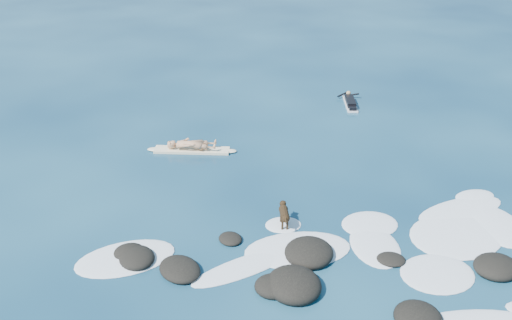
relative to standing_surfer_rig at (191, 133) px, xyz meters
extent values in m
plane|color=#0A2642|center=(2.84, -6.87, -0.77)|extent=(160.00, 160.00, 0.00)
ellipsoid|color=black|center=(1.59, -8.44, -0.67)|extent=(1.15, 1.11, 0.43)
ellipsoid|color=black|center=(7.60, -8.60, -0.65)|extent=(1.55, 1.48, 0.49)
ellipsoid|color=black|center=(2.82, -7.21, -0.64)|extent=(1.81, 1.86, 0.54)
ellipsoid|color=black|center=(4.99, -7.77, -0.72)|extent=(0.95, 0.87, 0.22)
ellipsoid|color=black|center=(2.10, -8.51, -0.62)|extent=(1.72, 1.78, 0.63)
ellipsoid|color=black|center=(-1.88, -6.66, -0.67)|extent=(1.25, 1.35, 0.40)
ellipsoid|color=black|center=(-2.10, -6.34, -0.68)|extent=(0.93, 0.80, 0.38)
ellipsoid|color=black|center=(0.76, -6.10, -0.71)|extent=(0.92, 0.95, 0.23)
ellipsoid|color=black|center=(-0.74, -7.34, -0.68)|extent=(1.52, 1.63, 0.37)
ellipsoid|color=black|center=(4.75, -10.10, -0.66)|extent=(1.40, 1.43, 0.45)
ellipsoid|color=white|center=(6.00, -8.50, -0.76)|extent=(2.23, 1.98, 0.12)
ellipsoid|color=white|center=(4.80, -7.03, -0.76)|extent=(1.51, 2.24, 0.12)
ellipsoid|color=white|center=(5.02, -5.93, -0.76)|extent=(1.90, 1.65, 0.12)
ellipsoid|color=white|center=(2.59, -6.85, -0.76)|extent=(3.10, 1.83, 0.12)
ellipsoid|color=white|center=(-2.20, -6.50, -0.76)|extent=(3.05, 2.17, 0.12)
ellipsoid|color=white|center=(0.99, -7.40, -0.76)|extent=(3.28, 2.00, 0.12)
ellipsoid|color=white|center=(8.14, -5.59, -0.76)|extent=(3.41, 2.03, 0.12)
ellipsoid|color=white|center=(7.32, -6.90, -0.76)|extent=(3.38, 3.05, 0.12)
ellipsoid|color=white|center=(8.98, -4.89, -0.76)|extent=(1.54, 1.11, 0.12)
ellipsoid|color=white|center=(8.82, -6.63, -0.76)|extent=(1.79, 2.54, 0.12)
ellipsoid|color=white|center=(2.43, -5.55, -0.76)|extent=(1.10, 0.90, 0.12)
cube|color=#EFE4BF|center=(0.00, 0.00, -0.72)|extent=(2.92, 1.17, 0.10)
ellipsoid|color=#EFE4BF|center=(1.40, -0.30, -0.72)|extent=(0.63, 0.44, 0.10)
ellipsoid|color=#EFE4BF|center=(-1.40, 0.30, -0.72)|extent=(0.63, 0.44, 0.10)
imported|color=tan|center=(0.00, 0.00, 0.26)|extent=(0.58, 0.76, 1.86)
cube|color=silver|center=(7.45, 3.76, -0.73)|extent=(0.83, 2.12, 0.08)
ellipsoid|color=silver|center=(7.64, 4.78, -0.73)|extent=(0.32, 0.49, 0.08)
cube|color=black|center=(7.45, 3.76, -0.59)|extent=(0.59, 1.31, 0.21)
sphere|color=tan|center=(7.58, 4.48, -0.47)|extent=(0.25, 0.25, 0.22)
cylinder|color=black|center=(7.35, 4.67, -0.59)|extent=(0.52, 0.20, 0.23)
cylinder|color=black|center=(7.87, 4.57, -0.59)|extent=(0.48, 0.35, 0.23)
cube|color=black|center=(7.33, 3.07, -0.62)|extent=(0.41, 0.56, 0.13)
cylinder|color=black|center=(2.43, -5.65, -0.30)|extent=(0.32, 0.58, 0.27)
sphere|color=black|center=(2.45, -5.40, -0.30)|extent=(0.31, 0.31, 0.28)
sphere|color=black|center=(2.41, -5.90, -0.30)|extent=(0.28, 0.28, 0.26)
sphere|color=black|center=(2.47, -5.24, -0.20)|extent=(0.22, 0.22, 0.20)
cone|color=black|center=(2.48, -5.12, -0.22)|extent=(0.12, 0.13, 0.11)
cone|color=black|center=(2.41, -5.25, -0.12)|extent=(0.10, 0.08, 0.10)
cone|color=black|center=(2.52, -5.26, -0.12)|extent=(0.10, 0.08, 0.10)
cylinder|color=black|center=(2.38, -5.46, -0.59)|extent=(0.07, 0.07, 0.36)
cylinder|color=black|center=(2.52, -5.47, -0.59)|extent=(0.07, 0.07, 0.36)
cylinder|color=black|center=(2.34, -5.84, -0.59)|extent=(0.07, 0.07, 0.36)
cylinder|color=black|center=(2.49, -5.85, -0.59)|extent=(0.07, 0.07, 0.36)
cylinder|color=black|center=(2.40, -6.03, -0.25)|extent=(0.07, 0.27, 0.16)
camera|label=1|loc=(-0.66, -19.71, 8.74)|focal=40.00mm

